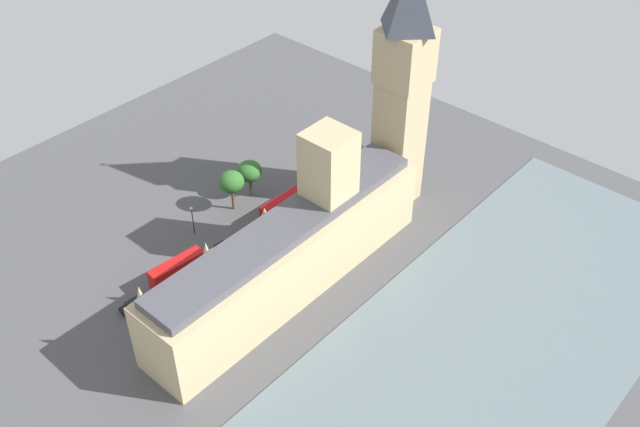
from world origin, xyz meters
name	(u,v)px	position (x,y,z in m)	size (l,w,h in m)	color
ground_plane	(281,281)	(0.00, 0.00, 0.00)	(143.78, 143.78, 0.00)	#4C4C4F
river_thames	(448,389)	(-35.87, 0.00, 0.12)	(42.05, 129.40, 0.25)	slate
parliament_building	(294,248)	(-1.99, -1.49, 8.17)	(11.45, 58.20, 27.18)	tan
clock_tower	(403,83)	(-0.12, -33.32, 26.34)	(8.74, 8.74, 50.97)	tan
car_blue_corner	(314,193)	(12.26, -22.33, 0.89)	(2.20, 4.70, 1.74)	navy
double_decker_bus_opposite_hall	(284,207)	(12.08, -13.34, 2.63)	(2.99, 10.59, 4.75)	#B20C0F
car_silver_by_river_gate	(246,236)	(12.96, -3.76, 0.88)	(1.87, 4.18, 1.74)	#B7B7BC
car_white_under_trees	(220,248)	(13.94, 1.95, 0.88)	(2.14, 4.15, 1.74)	silver
double_decker_bus_near_tower	(177,270)	(13.69, 12.18, 2.63)	(3.57, 10.70, 4.75)	red
car_black_leading	(133,305)	(14.24, 21.76, 0.89)	(2.19, 4.68, 1.74)	black
pedestrian_far_end	(269,254)	(6.07, -3.03, 0.68)	(0.63, 0.56, 1.52)	maroon
plane_tree_trailing	(231,182)	(21.58, -8.62, 6.65)	(5.10, 5.10, 8.87)	brown
plane_tree_kerbside	(249,171)	(21.96, -13.88, 6.22)	(5.07, 5.07, 8.42)	brown
street_lamp_midblock	(192,216)	(21.48, 1.78, 4.56)	(0.56, 0.56, 6.57)	black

